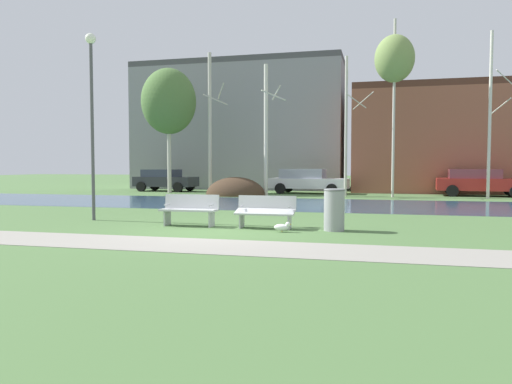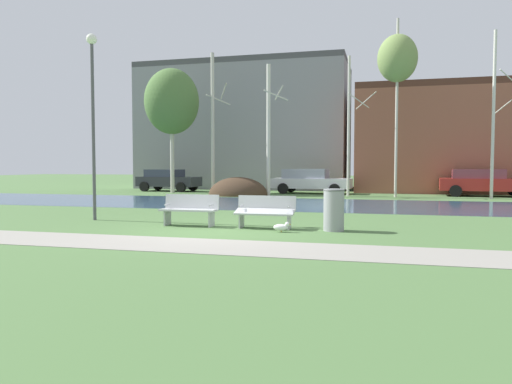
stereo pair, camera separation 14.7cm
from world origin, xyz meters
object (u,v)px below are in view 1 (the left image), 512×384
object	(u,v)px
bench_left	(190,209)
parked_sedan_second_white	(307,181)
seagull	(282,227)
streetlamp	(92,97)
parked_hatch_third_red	(480,182)
trash_bin	(334,209)
parked_van_nearest_dark	(165,180)
bench_right	(266,211)

from	to	relation	value
bench_left	parked_sedan_second_white	bearing A→B (deg)	86.75
seagull	streetlamp	size ratio (longest dim) A/B	0.08
parked_hatch_third_red	bench_left	bearing A→B (deg)	-123.00
trash_bin	streetlamp	bearing A→B (deg)	175.03
seagull	streetlamp	xyz separation A→B (m)	(-6.16, 1.24, 3.63)
streetlamp	trash_bin	bearing A→B (deg)	-4.97
trash_bin	streetlamp	world-z (taller)	streetlamp
streetlamp	parked_van_nearest_dark	xyz separation A→B (m)	(-5.08, 16.21, -3.00)
parked_hatch_third_red	trash_bin	bearing A→B (deg)	-111.83
parked_hatch_third_red	parked_sedan_second_white	bearing A→B (deg)	177.82
bench_right	trash_bin	xyz separation A→B (m)	(1.83, -0.05, 0.09)
bench_right	streetlamp	distance (m)	6.51
parked_van_nearest_dark	parked_sedan_second_white	bearing A→B (deg)	-1.53
streetlamp	parked_hatch_third_red	size ratio (longest dim) A/B	1.18
bench_right	parked_van_nearest_dark	bearing A→B (deg)	122.39
trash_bin	parked_van_nearest_dark	bearing A→B (deg)	126.54
parked_van_nearest_dark	parked_sedan_second_white	xyz separation A→B (m)	(9.42, -0.25, 0.02)
streetlamp	parked_hatch_third_red	xyz separation A→B (m)	(13.91, 15.59, -2.98)
bench_right	parked_sedan_second_white	bearing A→B (deg)	94.29
bench_left	parked_hatch_third_red	world-z (taller)	parked_hatch_third_red
bench_right	parked_hatch_third_red	distance (m)	18.21
trash_bin	parked_van_nearest_dark	xyz separation A→B (m)	(-12.49, 16.85, 0.20)
bench_left	parked_hatch_third_red	xyz separation A→B (m)	(10.51, 16.19, 0.32)
seagull	streetlamp	bearing A→B (deg)	168.65
parked_sedan_second_white	parked_hatch_third_red	bearing A→B (deg)	-2.18
bench_left	parked_sedan_second_white	world-z (taller)	parked_sedan_second_white
parked_sedan_second_white	parked_hatch_third_red	distance (m)	9.58
trash_bin	parked_van_nearest_dark	size ratio (longest dim) A/B	0.26
bench_right	streetlamp	size ratio (longest dim) A/B	0.28
bench_left	parked_van_nearest_dark	size ratio (longest dim) A/B	0.39
streetlamp	parked_hatch_third_red	world-z (taller)	streetlamp
bench_left	streetlamp	bearing A→B (deg)	170.02
trash_bin	seagull	size ratio (longest dim) A/B	2.37
seagull	streetlamp	distance (m)	7.26
seagull	trash_bin	bearing A→B (deg)	25.40
bench_left	seagull	size ratio (longest dim) A/B	3.52
bench_right	parked_van_nearest_dark	xyz separation A→B (m)	(-10.66, 16.80, 0.29)
seagull	parked_sedan_second_white	distance (m)	17.30
streetlamp	parked_van_nearest_dark	size ratio (longest dim) A/B	1.38
streetlamp	parked_hatch_third_red	distance (m)	21.11
streetlamp	parked_sedan_second_white	xyz separation A→B (m)	(4.34, 15.96, -2.99)
parked_sedan_second_white	parked_hatch_third_red	world-z (taller)	parked_hatch_third_red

